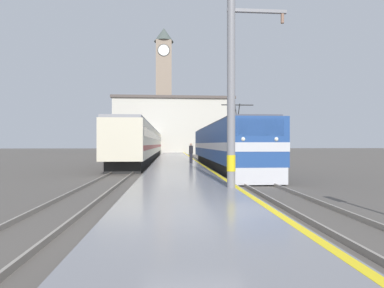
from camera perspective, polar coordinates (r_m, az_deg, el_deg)
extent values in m
plane|color=#514C47|center=(36.81, -3.27, -3.14)|extent=(200.00, 200.00, 0.00)
cube|color=slate|center=(31.80, -3.13, -3.26)|extent=(4.12, 140.00, 0.41)
cube|color=yellow|center=(31.88, 0.31, -2.88)|extent=(0.20, 140.00, 0.00)
cube|color=#514C47|center=(32.09, 3.39, -3.58)|extent=(2.83, 140.00, 0.02)
cube|color=gray|center=(32.00, 2.11, -3.45)|extent=(0.07, 140.00, 0.14)
cube|color=gray|center=(32.19, 4.66, -3.43)|extent=(0.07, 140.00, 0.14)
cube|color=#514C47|center=(31.97, -9.91, -3.60)|extent=(2.83, 140.00, 0.02)
cube|color=gray|center=(32.05, -11.19, -3.45)|extent=(0.07, 140.00, 0.14)
cube|color=gray|center=(31.90, -8.63, -3.46)|extent=(0.07, 140.00, 0.14)
cube|color=black|center=(23.69, 6.10, -3.80)|extent=(2.47, 17.40, 0.90)
cube|color=#23478C|center=(23.63, 6.10, 0.26)|extent=(2.90, 18.91, 2.45)
cube|color=silver|center=(23.63, 6.10, -0.33)|extent=(2.92, 18.93, 0.44)
cube|color=silver|center=(14.65, 12.63, -5.98)|extent=(2.75, 0.30, 0.81)
cube|color=black|center=(14.51, 12.73, 3.09)|extent=(2.32, 0.12, 0.80)
sphere|color=white|center=(14.24, 9.70, 0.91)|extent=(0.20, 0.20, 0.20)
sphere|color=white|center=(14.70, 15.75, 0.89)|extent=(0.20, 0.20, 0.20)
cube|color=#4C4C51|center=(23.67, 6.10, 3.38)|extent=(2.61, 17.96, 0.12)
cylinder|color=#333333|center=(18.76, 8.88, 5.98)|extent=(0.06, 0.63, 1.03)
cylinder|color=#333333|center=(19.44, 8.41, 5.77)|extent=(0.06, 0.63, 1.03)
cube|color=#262626|center=(19.16, 8.64, 7.36)|extent=(2.03, 0.08, 0.06)
cube|color=black|center=(44.43, -8.29, -2.01)|extent=(2.46, 48.05, 0.90)
cube|color=beige|center=(44.40, -8.29, 0.38)|extent=(2.90, 50.05, 2.82)
cube|color=black|center=(44.41, -8.29, 1.11)|extent=(2.92, 49.05, 0.64)
cube|color=maroon|center=(44.40, -8.29, -0.34)|extent=(2.92, 49.05, 0.36)
cube|color=gray|center=(44.44, -8.29, 2.33)|extent=(2.67, 50.05, 0.20)
cylinder|color=gray|center=(11.39, 7.46, 10.52)|extent=(0.30, 0.30, 7.38)
cylinder|color=yellow|center=(11.22, 7.46, -3.63)|extent=(0.32, 0.32, 0.60)
cube|color=gray|center=(12.47, 12.26, 23.50)|extent=(2.25, 0.12, 0.12)
cylinder|color=#8C6651|center=(12.66, 16.83, 21.90)|extent=(0.12, 0.12, 0.35)
cylinder|color=#23232D|center=(25.36, -0.19, -2.73)|extent=(0.26, 0.26, 0.80)
cylinder|color=black|center=(25.34, -0.19, -1.07)|extent=(0.34, 0.34, 0.67)
sphere|color=tan|center=(25.33, -0.19, -0.07)|extent=(0.22, 0.22, 0.22)
cube|color=gray|center=(72.75, -5.38, 8.88)|extent=(3.67, 3.67, 26.46)
cylinder|color=black|center=(73.36, -5.41, 17.36)|extent=(2.87, 0.06, 2.87)
cylinder|color=white|center=(73.34, -5.41, 17.37)|extent=(2.57, 0.10, 2.57)
cone|color=#47514C|center=(76.47, -5.38, 19.97)|extent=(4.59, 4.59, 3.30)
cube|color=beige|center=(59.42, -3.50, 3.21)|extent=(22.98, 6.01, 10.66)
cube|color=#564C47|center=(59.99, -3.50, 8.54)|extent=(23.58, 6.61, 0.50)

